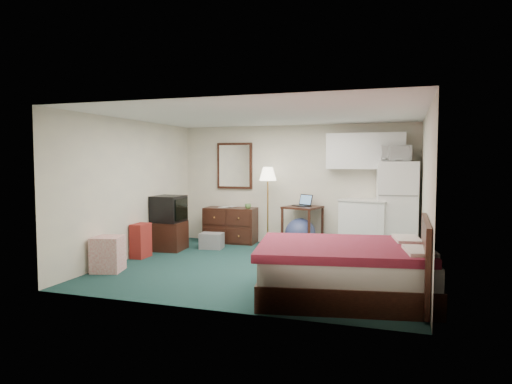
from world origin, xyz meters
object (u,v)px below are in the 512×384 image
(kitchen_counter, at_px, (367,226))
(bed, at_px, (344,271))
(desk, at_px, (302,227))
(floor_lamp, at_px, (268,207))
(fridge, at_px, (396,208))
(tv_stand, at_px, (170,236))
(suitcase, at_px, (141,241))
(dresser, at_px, (231,225))

(kitchen_counter, bearing_deg, bed, -74.23)
(desk, bearing_deg, floor_lamp, -158.50)
(fridge, xyz_separation_m, bed, (-0.57, -3.10, -0.54))
(bed, bearing_deg, floor_lamp, 112.44)
(floor_lamp, xyz_separation_m, tv_stand, (-1.72, -1.01, -0.54))
(fridge, relative_size, suitcase, 2.82)
(floor_lamp, relative_size, suitcase, 2.63)
(floor_lamp, bearing_deg, bed, -57.42)
(bed, xyz_separation_m, suitcase, (-3.83, 1.27, -0.03))
(kitchen_counter, height_order, fridge, fridge)
(dresser, relative_size, suitcase, 1.78)
(desk, bearing_deg, kitchen_counter, 14.28)
(dresser, bearing_deg, fridge, -3.87)
(dresser, xyz_separation_m, floor_lamp, (0.87, -0.13, 0.44))
(floor_lamp, bearing_deg, fridge, 0.66)
(desk, bearing_deg, fridge, 13.60)
(tv_stand, bearing_deg, dresser, 48.28)
(kitchen_counter, distance_m, tv_stand, 3.88)
(bed, relative_size, suitcase, 3.42)
(floor_lamp, bearing_deg, desk, 6.32)
(dresser, distance_m, kitchen_counter, 2.88)
(tv_stand, distance_m, suitcase, 0.81)
(dresser, bearing_deg, floor_lamp, -10.47)
(fridge, bearing_deg, desk, 172.58)
(fridge, bearing_deg, bed, -106.23)
(bed, bearing_deg, desk, 101.46)
(dresser, distance_m, desk, 1.59)
(floor_lamp, relative_size, fridge, 0.93)
(dresser, height_order, tv_stand, dresser)
(dresser, height_order, suitcase, dresser)
(kitchen_counter, xyz_separation_m, fridge, (0.53, -0.03, 0.38))
(dresser, relative_size, fridge, 0.63)
(dresser, bearing_deg, tv_stand, -129.05)
(suitcase, bearing_deg, bed, -18.40)
(kitchen_counter, distance_m, suitcase, 4.30)
(kitchen_counter, bearing_deg, suitcase, -137.87)
(floor_lamp, height_order, suitcase, floor_lamp)
(dresser, bearing_deg, kitchen_counter, -3.58)
(tv_stand, xyz_separation_m, suitcase, (-0.15, -0.80, 0.03))
(kitchen_counter, height_order, suitcase, kitchen_counter)
(dresser, height_order, fridge, fridge)
(dresser, xyz_separation_m, fridge, (3.41, -0.10, 0.50))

